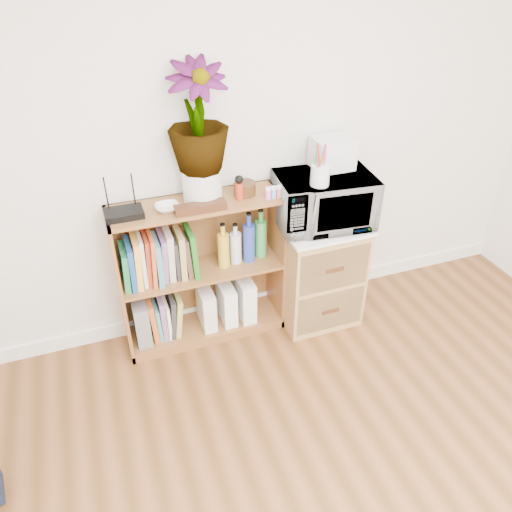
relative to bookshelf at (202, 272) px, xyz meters
name	(u,v)px	position (x,y,z in m)	size (l,w,h in m)	color
skirting_board	(249,301)	(0.35, 0.14, -0.42)	(4.00, 0.02, 0.10)	white
bookshelf	(202,272)	(0.00, 0.00, 0.00)	(1.00, 0.30, 0.95)	brown
wicker_unit	(317,271)	(0.75, -0.08, -0.12)	(0.50, 0.45, 0.70)	#9E7542
microwave	(324,200)	(0.75, -0.08, 0.40)	(0.56, 0.38, 0.31)	white
pen_cup	(320,175)	(0.67, -0.18, 0.61)	(0.11, 0.11, 0.12)	silver
small_appliance	(332,153)	(0.84, 0.01, 0.65)	(0.23, 0.19, 0.18)	silver
router	(124,213)	(-0.40, -0.02, 0.49)	(0.20, 0.14, 0.04)	black
white_bowl	(167,208)	(-0.17, -0.03, 0.49)	(0.13, 0.13, 0.03)	silver
plant_pot	(202,185)	(0.04, 0.02, 0.57)	(0.22, 0.22, 0.19)	silver
potted_plant	(198,118)	(0.04, 0.02, 0.95)	(0.32, 0.32, 0.57)	#2E6528
trinket_box	(200,207)	(0.00, -0.10, 0.50)	(0.28, 0.07, 0.05)	#34180E
kokeshi_doll	(239,191)	(0.24, -0.04, 0.53)	(0.04, 0.04, 0.10)	#A62C14
wooden_bowl	(245,188)	(0.29, 0.01, 0.51)	(0.12, 0.12, 0.07)	#3A220F
paint_jars	(274,193)	(0.43, -0.09, 0.50)	(0.11, 0.04, 0.06)	pink
file_box	(141,319)	(-0.40, 0.00, -0.26)	(0.09, 0.23, 0.29)	slate
magazine_holder_left	(206,307)	(0.01, -0.01, -0.27)	(0.09, 0.22, 0.27)	silver
magazine_holder_mid	(227,302)	(0.15, -0.01, -0.27)	(0.09, 0.22, 0.27)	white
magazine_holder_right	(244,297)	(0.27, -0.01, -0.26)	(0.09, 0.23, 0.29)	white
cookbooks	(158,257)	(-0.25, 0.00, 0.17)	(0.43, 0.20, 0.31)	#217D47
liquor_bottles	(255,238)	(0.35, 0.00, 0.17)	(0.48, 0.07, 0.32)	gold
lower_books	(164,315)	(-0.26, 0.00, -0.27)	(0.21, 0.19, 0.29)	#C45822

